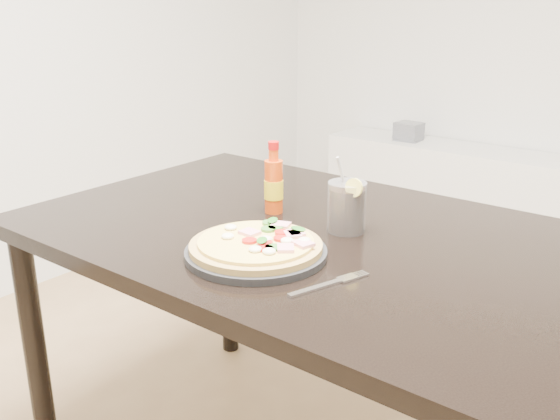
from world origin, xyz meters
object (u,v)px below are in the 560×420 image
Objects in this scene: dining_table at (310,261)px; fork at (332,283)px; pizza at (258,244)px; media_console at (446,189)px; plate at (256,253)px; cola_cup at (347,208)px; hot_sauce_bottle at (274,185)px.

dining_table is 0.32m from fork.
media_console is at bearing 103.38° from pizza.
plate reaches higher than dining_table.
plate is 0.21m from fork.
dining_table is at bearing -75.56° from media_console.
fork is (0.21, -0.02, -0.01)m from plate.
cola_cup reaches higher than pizza.
fork is 2.52m from media_console.
plate is 0.30m from hot_sauce_bottle.
media_console is at bearing 103.30° from plate.
hot_sauce_bottle is at bearing 179.79° from cola_cup.
hot_sauce_bottle is 0.45m from fork.
pizza is 1.53× the size of hot_sauce_bottle.
hot_sauce_bottle reaches higher than pizza.
plate is (0.00, -0.21, 0.09)m from dining_table.
dining_table is 7.52× the size of hot_sauce_bottle.
hot_sauce_bottle is 1.03× the size of cola_cup.
plate is 1.69× the size of cola_cup.
media_console is (-0.55, 2.12, -0.42)m from dining_table.
media_console is (-0.55, 2.33, -0.51)m from plate.
cola_cup is at bearing 30.53° from dining_table.
cola_cup is at bearing 135.19° from fork.
hot_sauce_bottle is at bearing 121.18° from plate.
media_console is (-0.55, 2.33, -0.53)m from pizza.
pizza is 0.26m from cola_cup.
plate is 0.22× the size of media_console.
media_console is (-0.62, 2.08, -0.56)m from cola_cup.
pizza is 0.30m from hot_sauce_bottle.
cola_cup is 0.98× the size of fork.
cola_cup is (0.07, 0.25, 0.05)m from plate.
pizza reaches higher than dining_table.
fork reaches higher than dining_table.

